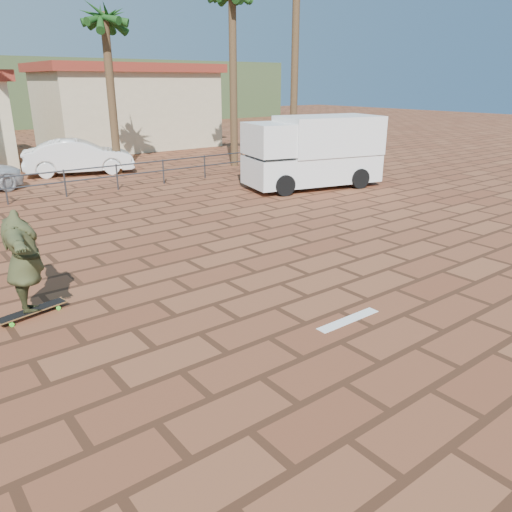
{
  "coord_description": "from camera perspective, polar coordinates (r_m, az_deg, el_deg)",
  "views": [
    {
      "loc": [
        -5.52,
        -6.53,
        4.04
      ],
      "look_at": [
        0.11,
        0.74,
        0.8
      ],
      "focal_mm": 35.0,
      "sensor_mm": 36.0,
      "label": 1
    }
  ],
  "objects": [
    {
      "name": "longboard",
      "position": [
        9.95,
        -24.23,
        -5.75
      ],
      "size": [
        1.29,
        0.54,
        0.12
      ],
      "rotation": [
        0.0,
        0.0,
        0.21
      ],
      "color": "olive",
      "rests_on": "ground"
    },
    {
      "name": "palm_center",
      "position": [
        23.92,
        -16.92,
        24.23
      ],
      "size": [
        2.4,
        2.4,
        7.75
      ],
      "color": "brown",
      "rests_on": "ground"
    },
    {
      "name": "car_white",
      "position": [
        24.38,
        -19.59,
        10.63
      ],
      "size": [
        5.0,
        2.98,
        1.56
      ],
      "primitive_type": "imported",
      "rotation": [
        0.0,
        0.0,
        1.27
      ],
      "color": "white",
      "rests_on": "ground"
    },
    {
      "name": "skateboarder",
      "position": [
        9.61,
        -25.01,
        -0.55
      ],
      "size": [
        0.9,
        2.36,
        1.87
      ],
      "primitive_type": "imported",
      "rotation": [
        0.0,
        0.0,
        1.45
      ],
      "color": "#383C20",
      "rests_on": "longboard"
    },
    {
      "name": "campervan",
      "position": [
        20.18,
        6.62,
        11.89
      ],
      "size": [
        5.65,
        3.37,
        2.74
      ],
      "rotation": [
        0.0,
        0.0,
        -0.23
      ],
      "color": "white",
      "rests_on": "ground"
    },
    {
      "name": "ground",
      "position": [
        9.46,
        2.23,
        -5.9
      ],
      "size": [
        120.0,
        120.0,
        0.0
      ],
      "primitive_type": "plane",
      "color": "brown",
      "rests_on": "ground"
    },
    {
      "name": "paint_stripe",
      "position": [
        9.13,
        10.52,
        -7.18
      ],
      "size": [
        1.4,
        0.22,
        0.01
      ],
      "primitive_type": "cube",
      "color": "white",
      "rests_on": "ground"
    },
    {
      "name": "street_sign",
      "position": [
        24.23,
        9.11,
        12.91
      ],
      "size": [
        0.39,
        0.18,
        1.99
      ],
      "rotation": [
        0.0,
        0.0,
        -0.37
      ],
      "color": "gray",
      "rests_on": "ground"
    },
    {
      "name": "guardrail",
      "position": [
        19.63,
        -21.05,
        8.28
      ],
      "size": [
        24.06,
        0.06,
        1.0
      ],
      "color": "#47494F",
      "rests_on": "ground"
    },
    {
      "name": "building_east",
      "position": [
        33.42,
        -14.42,
        16.26
      ],
      "size": [
        10.6,
        6.6,
        5.0
      ],
      "color": "beige",
      "rests_on": "ground"
    }
  ]
}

